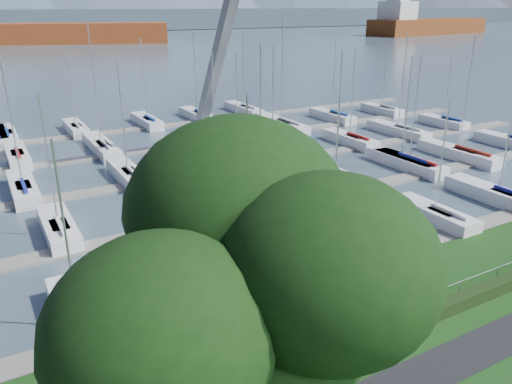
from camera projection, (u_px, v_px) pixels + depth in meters
path at (434, 370)px, 20.65m from camera, size 160.00×2.00×0.04m
hedge at (390, 330)px, 22.65m from camera, size 80.00×0.70×0.70m
fence at (386, 310)px, 22.67m from camera, size 80.00×0.04×0.04m
docks at (179, 178)px, 44.36m from camera, size 90.00×41.60×0.25m
tree at (251, 281)px, 10.40m from camera, size 7.75×7.42×12.37m
crane at (229, 108)px, 45.78m from camera, size 5.09×13.31×22.35m
cargo_ship_mid at (40, 33)px, 199.47m from camera, size 92.22×45.80×21.50m
cargo_ship_east at (425, 26)px, 262.85m from camera, size 81.52×28.62×21.50m
sailboat_fleet at (141, 111)px, 44.42m from camera, size 75.91×49.52×13.80m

